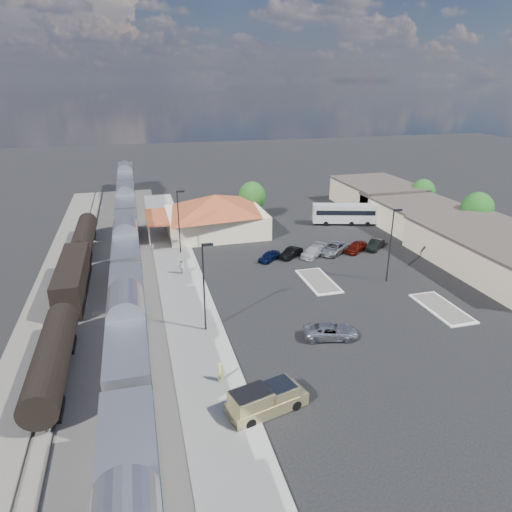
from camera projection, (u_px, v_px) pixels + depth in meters
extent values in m
plane|color=black|center=(293.00, 292.00, 52.28)|extent=(280.00, 280.00, 0.00)
cube|color=#4C4944|center=(104.00, 284.00, 54.38)|extent=(16.00, 100.00, 0.12)
cube|color=gray|center=(182.00, 282.00, 54.75)|extent=(5.50, 92.00, 0.18)
cube|color=silver|center=(129.00, 333.00, 37.98)|extent=(3.00, 20.00, 5.00)
cube|color=black|center=(132.00, 361.00, 38.96)|extent=(2.20, 16.00, 0.60)
cube|color=silver|center=(127.00, 249.00, 56.90)|extent=(3.00, 20.00, 5.00)
cube|color=black|center=(129.00, 269.00, 57.89)|extent=(2.20, 16.00, 0.60)
cube|color=silver|center=(127.00, 207.00, 75.83)|extent=(3.00, 20.00, 5.00)
cube|color=black|center=(128.00, 223.00, 76.81)|extent=(2.20, 16.00, 0.60)
cube|color=silver|center=(126.00, 182.00, 94.75)|extent=(3.00, 20.00, 5.00)
cube|color=black|center=(128.00, 195.00, 95.74)|extent=(2.20, 16.00, 0.60)
cylinder|color=black|center=(52.00, 357.00, 36.34)|extent=(2.80, 14.00, 2.80)
cube|color=black|center=(56.00, 376.00, 36.99)|extent=(2.20, 12.00, 0.60)
cube|color=black|center=(73.00, 278.00, 50.73)|extent=(2.80, 14.00, 3.60)
cube|color=black|center=(75.00, 293.00, 51.41)|extent=(2.20, 12.00, 0.60)
cylinder|color=black|center=(84.00, 235.00, 65.18)|extent=(2.80, 14.00, 2.80)
cube|color=black|center=(86.00, 247.00, 65.83)|extent=(2.20, 12.00, 0.60)
cube|color=beige|center=(216.00, 222.00, 72.17)|extent=(15.00, 12.00, 3.60)
pyramid|color=brown|center=(215.00, 203.00, 71.06)|extent=(15.30, 12.24, 2.60)
cube|color=brown|center=(157.00, 217.00, 69.43)|extent=(3.20, 9.60, 0.25)
cube|color=#C6B28C|center=(500.00, 253.00, 58.32)|extent=(14.00, 22.00, 4.20)
cube|color=#3F3833|center=(503.00, 236.00, 57.51)|extent=(14.40, 22.40, 0.30)
cube|color=#C6B28C|center=(418.00, 216.00, 74.58)|extent=(12.00, 18.00, 4.00)
cube|color=#3F3833|center=(420.00, 203.00, 73.80)|extent=(12.40, 18.40, 0.30)
cube|color=#C6B28C|center=(376.00, 195.00, 87.10)|extent=(12.00, 16.00, 4.50)
cube|color=#3F3833|center=(377.00, 183.00, 86.24)|extent=(12.40, 16.40, 0.30)
cube|color=silver|center=(318.00, 281.00, 55.03)|extent=(3.30, 7.50, 0.15)
cube|color=#4C4944|center=(318.00, 280.00, 55.00)|extent=(2.70, 6.90, 0.10)
cube|color=silver|center=(442.00, 308.00, 48.44)|extent=(3.30, 7.50, 0.15)
cube|color=#4C4944|center=(442.00, 308.00, 48.41)|extent=(2.70, 6.90, 0.10)
cylinder|color=black|center=(204.00, 289.00, 42.59)|extent=(0.16, 0.16, 9.00)
cube|color=black|center=(208.00, 245.00, 41.15)|extent=(1.00, 0.25, 0.22)
cylinder|color=black|center=(179.00, 223.00, 62.42)|extent=(0.16, 0.16, 9.00)
cube|color=black|center=(181.00, 191.00, 60.98)|extent=(1.00, 0.25, 0.22)
cylinder|color=black|center=(390.00, 246.00, 53.58)|extent=(0.16, 0.16, 9.00)
cube|color=black|center=(398.00, 210.00, 52.14)|extent=(1.00, 0.25, 0.22)
cylinder|color=#382314|center=(474.00, 227.00, 70.83)|extent=(0.30, 0.30, 2.86)
ellipsoid|color=#144718|center=(477.00, 210.00, 69.83)|extent=(4.94, 4.94, 5.46)
cylinder|color=#382314|center=(421.00, 206.00, 83.50)|extent=(0.30, 0.30, 2.55)
ellipsoid|color=#144718|center=(423.00, 192.00, 82.61)|extent=(4.41, 4.41, 4.87)
cylinder|color=#382314|center=(252.00, 211.00, 79.56)|extent=(0.30, 0.30, 2.73)
ellipsoid|color=#144718|center=(252.00, 196.00, 78.60)|extent=(4.71, 4.71, 5.21)
cube|color=tan|center=(267.00, 404.00, 33.33)|extent=(6.35, 3.64, 0.98)
cube|color=tan|center=(267.00, 395.00, 33.05)|extent=(2.73, 2.58, 1.03)
cube|color=tan|center=(267.00, 394.00, 33.01)|extent=(3.31, 2.74, 1.20)
cylinder|color=black|center=(296.00, 405.00, 33.50)|extent=(0.84, 0.50, 0.78)
cylinder|color=black|center=(282.00, 391.00, 35.09)|extent=(0.84, 0.50, 0.78)
cylinder|color=black|center=(251.00, 423.00, 31.72)|extent=(0.84, 0.50, 0.78)
cylinder|color=black|center=(238.00, 407.00, 33.30)|extent=(0.84, 0.50, 0.78)
imported|color=#A5A7AD|center=(331.00, 331.00, 42.77)|extent=(5.50, 3.42, 1.42)
cube|color=silver|center=(345.00, 213.00, 76.45)|extent=(10.85, 5.24, 3.01)
cube|color=black|center=(345.00, 211.00, 76.32)|extent=(10.04, 5.03, 0.80)
cylinder|color=black|center=(367.00, 224.00, 75.93)|extent=(0.84, 0.48, 0.80)
cylinder|color=black|center=(365.00, 220.00, 77.86)|extent=(0.84, 0.48, 0.80)
cylinder|color=black|center=(326.00, 224.00, 76.10)|extent=(0.84, 0.48, 0.80)
cylinder|color=black|center=(324.00, 220.00, 78.03)|extent=(0.84, 0.48, 0.80)
imported|color=#C6DC44|center=(220.00, 372.00, 36.33)|extent=(0.54, 0.68, 1.65)
imported|color=silver|center=(180.00, 267.00, 56.49)|extent=(0.87, 1.04, 1.92)
imported|color=#0C163D|center=(269.00, 256.00, 61.34)|extent=(3.87, 3.62, 1.29)
imported|color=black|center=(291.00, 253.00, 62.38)|extent=(4.07, 3.54, 1.33)
imported|color=silver|center=(314.00, 251.00, 62.87)|extent=(4.99, 4.67, 1.41)
imported|color=#919399|center=(334.00, 248.00, 63.90)|extent=(5.79, 5.29, 1.50)
imported|color=maroon|center=(356.00, 247.00, 64.41)|extent=(4.50, 3.94, 1.47)
imported|color=black|center=(375.00, 244.00, 65.47)|extent=(4.17, 3.94, 1.40)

